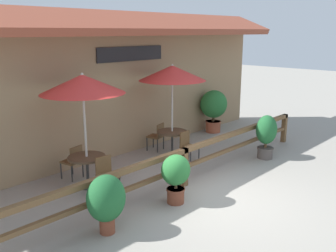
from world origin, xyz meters
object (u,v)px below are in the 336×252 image
at_px(chair_near_streetside, 106,173).
at_px(chair_middle_streetside, 188,145).
at_px(dining_table_near, 87,162).
at_px(potted_plant_broad_leaf, 176,174).
at_px(potted_plant_corner_fern, 266,134).
at_px(chair_near_wallside, 73,160).
at_px(potted_plant_entrance_palm, 106,200).
at_px(dining_table_middle, 172,136).
at_px(chair_middle_wallside, 157,135).
at_px(patio_umbrella_near, 83,84).
at_px(potted_plant_tall_tropical, 214,107).
at_px(patio_umbrella_middle, 172,73).

height_order(chair_near_streetside, chair_middle_streetside, same).
distance_m(dining_table_near, chair_middle_streetside, 3.07).
bearing_deg(potted_plant_broad_leaf, potted_plant_corner_fern, 1.14).
bearing_deg(chair_middle_streetside, chair_near_wallside, 156.11).
bearing_deg(potted_plant_broad_leaf, potted_plant_entrance_palm, 177.72).
xyz_separation_m(dining_table_middle, potted_plant_corner_fern, (1.72, -2.15, 0.14)).
height_order(chair_middle_wallside, potted_plant_entrance_palm, potted_plant_entrance_palm).
bearing_deg(dining_table_near, potted_plant_entrance_palm, -116.09).
bearing_deg(potted_plant_broad_leaf, dining_table_near, 110.42).
distance_m(patio_umbrella_near, potted_plant_tall_tropical, 6.38).
xyz_separation_m(patio_umbrella_middle, chair_middle_wallside, (0.05, 0.69, -1.99)).
relative_size(potted_plant_entrance_palm, potted_plant_tall_tropical, 0.73).
xyz_separation_m(potted_plant_entrance_palm, potted_plant_broad_leaf, (1.81, -0.07, -0.00)).
bearing_deg(potted_plant_corner_fern, potted_plant_entrance_palm, -179.92).
height_order(chair_middle_wallside, potted_plant_corner_fern, potted_plant_corner_fern).
xyz_separation_m(patio_umbrella_near, potted_plant_corner_fern, (4.80, -2.06, -1.74)).
height_order(chair_near_streetside, potted_plant_corner_fern, potted_plant_corner_fern).
height_order(chair_near_wallside, potted_plant_entrance_palm, potted_plant_entrance_palm).
xyz_separation_m(chair_near_wallside, dining_table_middle, (3.05, -0.57, 0.12)).
bearing_deg(potted_plant_corner_fern, patio_umbrella_middle, 128.61).
bearing_deg(chair_middle_wallside, chair_middle_streetside, 70.07).
height_order(patio_umbrella_middle, chair_middle_streetside, patio_umbrella_middle).
height_order(patio_umbrella_near, potted_plant_entrance_palm, patio_umbrella_near).
bearing_deg(potted_plant_tall_tropical, dining_table_near, -172.20).
bearing_deg(potted_plant_corner_fern, chair_middle_streetside, 140.90).
xyz_separation_m(patio_umbrella_middle, potted_plant_broad_leaf, (-2.29, -2.23, -1.82)).
height_order(patio_umbrella_middle, potted_plant_entrance_palm, patio_umbrella_middle).
xyz_separation_m(chair_near_streetside, potted_plant_corner_fern, (4.74, -1.39, 0.25)).
xyz_separation_m(chair_middle_streetside, potted_plant_entrance_palm, (-4.02, -1.47, 0.17)).
bearing_deg(potted_plant_tall_tropical, potted_plant_broad_leaf, -150.88).
distance_m(chair_near_streetside, potted_plant_broad_leaf, 1.65).
bearing_deg(dining_table_middle, potted_plant_entrance_palm, -152.25).
relative_size(chair_near_wallside, chair_middle_wallside, 1.00).
bearing_deg(chair_middle_wallside, chair_near_wallside, -12.26).
height_order(dining_table_near, potted_plant_broad_leaf, potted_plant_broad_leaf).
xyz_separation_m(patio_umbrella_near, potted_plant_broad_leaf, (0.80, -2.14, -1.82)).
bearing_deg(dining_table_near, chair_near_wallside, 86.44).
xyz_separation_m(dining_table_near, potted_plant_tall_tropical, (6.14, 0.84, 0.35)).
xyz_separation_m(patio_umbrella_near, potted_plant_tall_tropical, (6.14, 0.84, -1.52)).
height_order(chair_near_streetside, patio_umbrella_middle, patio_umbrella_middle).
height_order(chair_near_streetside, potted_plant_broad_leaf, potted_plant_broad_leaf).
distance_m(chair_middle_wallside, potted_plant_entrance_palm, 5.04).
bearing_deg(dining_table_near, potted_plant_broad_leaf, -69.58).
relative_size(patio_umbrella_middle, dining_table_middle, 3.05).
bearing_deg(chair_near_streetside, patio_umbrella_near, 102.69).
relative_size(chair_middle_wallside, potted_plant_entrance_palm, 0.76).
bearing_deg(chair_near_streetside, potted_plant_corner_fern, -8.97).
distance_m(dining_table_middle, chair_middle_wallside, 0.70).
height_order(patio_umbrella_middle, potted_plant_broad_leaf, patio_umbrella_middle).
bearing_deg(chair_middle_wallside, potted_plant_entrance_palm, 20.01).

